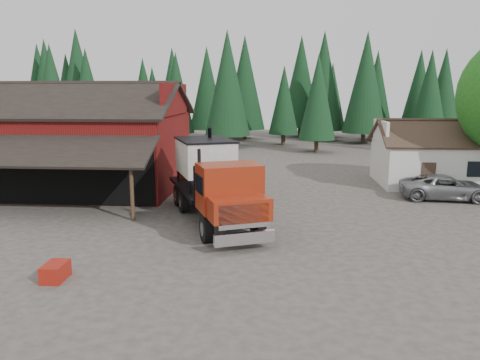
{
  "coord_description": "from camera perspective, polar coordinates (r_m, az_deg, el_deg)",
  "views": [
    {
      "loc": [
        1.64,
        -20.55,
        6.53
      ],
      "look_at": [
        -0.25,
        4.11,
        1.8
      ],
      "focal_mm": 35.0,
      "sensor_mm": 36.0,
      "label": 1
    }
  ],
  "objects": [
    {
      "name": "near_pine_a",
      "position": [
        54.0,
        -21.92,
        9.91
      ],
      "size": [
        4.4,
        4.4,
        11.4
      ],
      "color": "#382619",
      "rests_on": "ground"
    },
    {
      "name": "near_pine_b",
      "position": [
        50.75,
        9.46,
        9.96
      ],
      "size": [
        3.96,
        3.96,
        10.4
      ],
      "color": "#382619",
      "rests_on": "ground"
    },
    {
      "name": "conifer_backdrop",
      "position": [
        62.92,
        2.88,
        4.86
      ],
      "size": [
        76.0,
        16.0,
        16.0
      ],
      "primitive_type": null,
      "color": "black",
      "rests_on": "ground"
    },
    {
      "name": "red_barn",
      "position": [
        33.2,
        -18.06,
        3.65
      ],
      "size": [
        12.8,
        13.63,
        7.18
      ],
      "color": "maroon",
      "rests_on": "ground"
    },
    {
      "name": "feed_truck",
      "position": [
        23.62,
        -3.25,
        0.17
      ],
      "size": [
        6.34,
        10.57,
        4.64
      ],
      "rotation": [
        0.0,
        0.0,
        0.38
      ],
      "color": "black",
      "rests_on": "ground"
    },
    {
      "name": "near_pine_d",
      "position": [
        54.85,
        -1.55,
        11.72
      ],
      "size": [
        5.28,
        5.28,
        13.4
      ],
      "color": "#382619",
      "rests_on": "ground"
    },
    {
      "name": "farmhouse",
      "position": [
        35.75,
        22.88,
        2.15
      ],
      "size": [
        8.6,
        6.42,
        4.65
      ],
      "color": "silver",
      "rests_on": "ground"
    },
    {
      "name": "equip_box",
      "position": [
        17.89,
        -21.58,
        -10.35
      ],
      "size": [
        0.72,
        1.11,
        0.6
      ],
      "primitive_type": "cube",
      "rotation": [
        0.0,
        0.0,
        0.01
      ],
      "color": "maroon",
      "rests_on": "ground"
    },
    {
      "name": "silver_car",
      "position": [
        31.12,
        23.83,
        -0.82
      ],
      "size": [
        5.58,
        2.93,
        1.5
      ],
      "primitive_type": "imported",
      "rotation": [
        0.0,
        0.0,
        1.49
      ],
      "color": "#919398",
      "rests_on": "ground"
    },
    {
      "name": "ground",
      "position": [
        21.63,
        -0.16,
        -6.75
      ],
      "size": [
        120.0,
        120.0,
        0.0
      ],
      "primitive_type": "plane",
      "color": "#433C35",
      "rests_on": "ground"
    }
  ]
}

